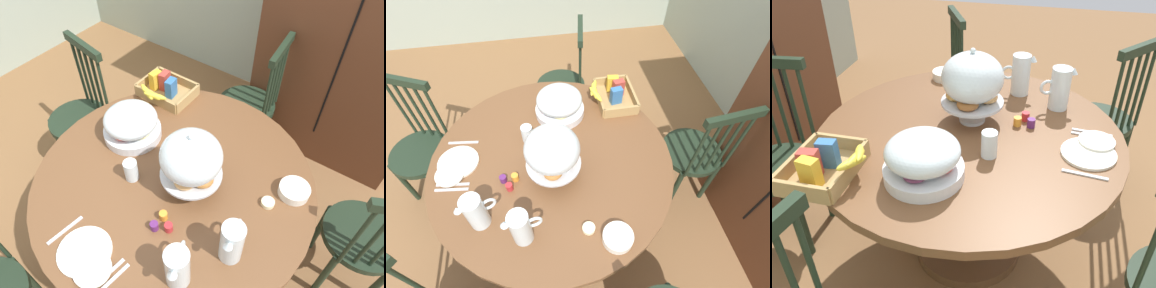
# 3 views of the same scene
# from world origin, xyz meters

# --- Properties ---
(ground_plane) EXTENTS (10.00, 10.00, 0.00)m
(ground_plane) POSITION_xyz_m (0.00, 0.00, 0.00)
(ground_plane) COLOR brown
(dining_table) EXTENTS (1.33, 1.33, 0.74)m
(dining_table) POSITION_xyz_m (0.11, 0.05, 0.55)
(dining_table) COLOR brown
(dining_table) RESTS_ON ground_plane
(windsor_chair_near_window) EXTENTS (0.40, 0.40, 0.97)m
(windsor_chair_near_window) POSITION_xyz_m (0.03, 1.01, 0.45)
(windsor_chair_near_window) COLOR #1E2D1E
(windsor_chair_near_window) RESTS_ON ground_plane
(windsor_chair_far_side) EXTENTS (0.47, 0.47, 0.97)m
(windsor_chair_far_side) POSITION_xyz_m (0.83, -0.60, 0.45)
(windsor_chair_far_side) COLOR #1E2D1E
(windsor_chair_far_side) RESTS_ON ground_plane
(windsor_chair_host_seat) EXTENTS (0.45, 0.45, 0.97)m
(windsor_chair_host_seat) POSITION_xyz_m (0.99, 0.45, 0.45)
(windsor_chair_host_seat) COLOR #1E2D1E
(windsor_chair_host_seat) RESTS_ON ground_plane
(pastry_stand_with_dome) EXTENTS (0.28, 0.28, 0.34)m
(pastry_stand_with_dome) POSITION_xyz_m (0.21, 0.05, 0.94)
(pastry_stand_with_dome) COLOR silver
(pastry_stand_with_dome) RESTS_ON dining_table
(fruit_platter_covered) EXTENTS (0.30, 0.30, 0.18)m
(fruit_platter_covered) POSITION_xyz_m (-0.23, 0.14, 0.83)
(fruit_platter_covered) COLOR silver
(fruit_platter_covered) RESTS_ON dining_table
(orange_juice_pitcher) EXTENTS (0.09, 0.17, 0.21)m
(orange_juice_pitcher) POSITION_xyz_m (0.53, -0.13, 0.83)
(orange_juice_pitcher) COLOR silver
(orange_juice_pitcher) RESTS_ON dining_table
(milk_pitcher) EXTENTS (0.09, 0.17, 0.20)m
(milk_pitcher) POSITION_xyz_m (0.42, -0.32, 0.83)
(milk_pitcher) COLOR silver
(milk_pitcher) RESTS_ON dining_table
(cereal_basket) EXTENTS (0.32, 0.30, 0.12)m
(cereal_basket) POSITION_xyz_m (-0.31, 0.50, 0.78)
(cereal_basket) COLOR tan
(cereal_basket) RESTS_ON dining_table
(china_plate_large) EXTENTS (0.22, 0.22, 0.01)m
(china_plate_large) POSITION_xyz_m (0.05, -0.46, 0.75)
(china_plate_large) COLOR white
(china_plate_large) RESTS_ON dining_table
(china_plate_small) EXTENTS (0.15, 0.15, 0.01)m
(china_plate_small) POSITION_xyz_m (0.13, -0.49, 0.76)
(china_plate_small) COLOR white
(china_plate_small) RESTS_ON china_plate_large
(cereal_bowl) EXTENTS (0.14, 0.14, 0.04)m
(cereal_bowl) POSITION_xyz_m (0.61, 0.29, 0.76)
(cereal_bowl) COLOR white
(cereal_bowl) RESTS_ON dining_table
(drinking_glass) EXTENTS (0.06, 0.06, 0.11)m
(drinking_glass) POSITION_xyz_m (-0.05, -0.07, 0.80)
(drinking_glass) COLOR silver
(drinking_glass) RESTS_ON dining_table
(butter_dish) EXTENTS (0.06, 0.06, 0.02)m
(butter_dish) POSITION_xyz_m (0.54, 0.17, 0.75)
(butter_dish) COLOR beige
(butter_dish) RESTS_ON dining_table
(jam_jar_strawberry) EXTENTS (0.04, 0.04, 0.04)m
(jam_jar_strawberry) POSITION_xyz_m (0.26, -0.18, 0.76)
(jam_jar_strawberry) COLOR #B7282D
(jam_jar_strawberry) RESTS_ON dining_table
(jam_jar_apricot) EXTENTS (0.04, 0.04, 0.04)m
(jam_jar_apricot) POSITION_xyz_m (0.21, -0.15, 0.76)
(jam_jar_apricot) COLOR orange
(jam_jar_apricot) RESTS_ON dining_table
(jam_jar_grape) EXTENTS (0.04, 0.04, 0.04)m
(jam_jar_grape) POSITION_xyz_m (0.21, -0.21, 0.76)
(jam_jar_grape) COLOR #5B2366
(jam_jar_grape) RESTS_ON dining_table
(table_knife) EXTENTS (0.03, 0.17, 0.01)m
(table_knife) POSITION_xyz_m (0.19, -0.47, 0.74)
(table_knife) COLOR silver
(table_knife) RESTS_ON dining_table
(dinner_fork) EXTENTS (0.03, 0.17, 0.01)m
(dinner_fork) POSITION_xyz_m (0.22, -0.48, 0.74)
(dinner_fork) COLOR silver
(dinner_fork) RESTS_ON dining_table
(soup_spoon) EXTENTS (0.03, 0.17, 0.01)m
(soup_spoon) POSITION_xyz_m (-0.09, -0.44, 0.74)
(soup_spoon) COLOR silver
(soup_spoon) RESTS_ON dining_table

